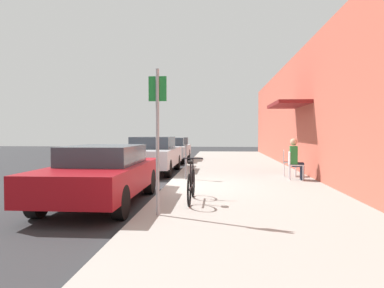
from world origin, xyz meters
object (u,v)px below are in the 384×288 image
at_px(parking_meter, 186,155).
at_px(cafe_chair_1, 287,161).
at_px(parked_car_0, 103,173).
at_px(parked_car_1, 153,154).
at_px(cafe_chair_0, 293,164).
at_px(seated_patron_0, 295,157).
at_px(street_sign, 158,130).
at_px(parked_car_2, 171,149).
at_px(bicycle_0, 191,185).

xyz_separation_m(parking_meter, cafe_chair_1, (3.36, 1.11, -0.26)).
bearing_deg(parked_car_0, parking_meter, 65.62).
xyz_separation_m(parked_car_1, cafe_chair_0, (4.91, -2.52, -0.12)).
bearing_deg(parking_meter, parked_car_0, -114.38).
height_order(parked_car_0, seated_patron_0, seated_patron_0).
height_order(parking_meter, cafe_chair_1, parking_meter).
xyz_separation_m(parking_meter, seated_patron_0, (3.42, 0.13, -0.07)).
distance_m(parked_car_0, street_sign, 2.32).
relative_size(parked_car_2, seated_patron_0, 3.41).
xyz_separation_m(parked_car_1, cafe_chair_1, (4.91, -1.55, -0.12)).
bearing_deg(parked_car_1, parked_car_0, -90.00).
xyz_separation_m(street_sign, cafe_chair_1, (3.41, 6.02, -1.02)).
relative_size(parking_meter, street_sign, 0.51).
bearing_deg(parked_car_1, parked_car_2, 90.00).
distance_m(parked_car_2, cafe_chair_1, 8.51).
relative_size(parking_meter, cafe_chair_1, 1.52).
relative_size(parked_car_2, parking_meter, 3.33).
height_order(bicycle_0, cafe_chair_0, bicycle_0).
bearing_deg(parked_car_2, cafe_chair_0, -58.21).
distance_m(street_sign, seated_patron_0, 6.17).
relative_size(parked_car_0, street_sign, 1.69).
distance_m(parked_car_0, cafe_chair_0, 6.07).
bearing_deg(parked_car_0, street_sign, -44.74).
bearing_deg(seated_patron_0, parked_car_2, 122.08).
bearing_deg(bicycle_0, parked_car_0, 173.97).
bearing_deg(seated_patron_0, parked_car_0, -144.47).
relative_size(cafe_chair_0, cafe_chair_1, 1.00).
relative_size(parked_car_0, seated_patron_0, 3.41).
bearing_deg(cafe_chair_1, parked_car_2, 125.25).
height_order(parked_car_2, cafe_chair_0, parked_car_2).
distance_m(parking_meter, cafe_chair_1, 3.55).
height_order(parked_car_2, cafe_chair_1, parked_car_2).
bearing_deg(seated_patron_0, street_sign, -124.58).
relative_size(bicycle_0, cafe_chair_1, 1.97).
height_order(cafe_chair_0, cafe_chair_1, same).
height_order(street_sign, bicycle_0, street_sign).
distance_m(parked_car_2, parking_meter, 8.21).
bearing_deg(parked_car_2, bicycle_0, -80.28).
height_order(bicycle_0, seated_patron_0, seated_patron_0).
distance_m(parked_car_2, seated_patron_0, 9.36).
xyz_separation_m(street_sign, bicycle_0, (0.50, 1.27, -1.16)).
relative_size(bicycle_0, seated_patron_0, 1.33).
bearing_deg(parked_car_0, parked_car_1, 90.00).
height_order(parked_car_1, street_sign, street_sign).
relative_size(parked_car_0, parked_car_2, 1.00).
bearing_deg(parked_car_1, street_sign, -78.79).
bearing_deg(cafe_chair_0, seated_patron_0, -6.67).
bearing_deg(seated_patron_0, parking_meter, -177.83).
bearing_deg(parked_car_2, parked_car_0, -90.00).
distance_m(parked_car_1, cafe_chair_0, 5.52).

